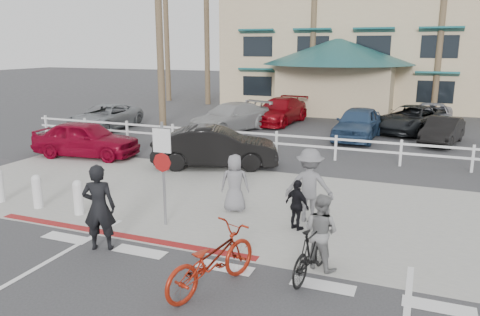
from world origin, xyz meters
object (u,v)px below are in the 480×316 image
at_px(sign_post, 163,169).
at_px(bike_red, 211,260).
at_px(car_red_compact, 86,139).
at_px(car_white_sedan, 216,147).
at_px(bike_black, 312,251).

bearing_deg(sign_post, bike_red, -45.36).
xyz_separation_m(bike_red, car_red_compact, (-9.15, 7.73, 0.15)).
bearing_deg(sign_post, car_white_sedan, 102.08).
bearing_deg(car_white_sedan, bike_black, -163.69).
xyz_separation_m(bike_red, car_white_sedan, (-3.63, 8.14, 0.17)).
bearing_deg(bike_red, bike_black, -124.36).
relative_size(bike_black, car_red_compact, 0.41).
bearing_deg(bike_red, car_white_sedan, -45.89).
height_order(bike_red, car_white_sedan, car_white_sedan).
distance_m(bike_red, bike_black, 1.95).
relative_size(sign_post, car_white_sedan, 0.64).
height_order(sign_post, car_white_sedan, sign_post).
relative_size(bike_black, car_white_sedan, 0.38).
height_order(bike_red, car_red_compact, car_red_compact).
distance_m(sign_post, bike_black, 4.31).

